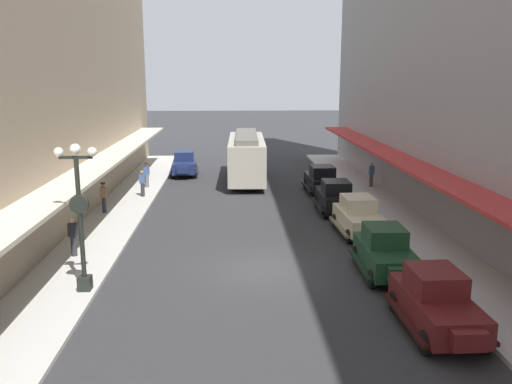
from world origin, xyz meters
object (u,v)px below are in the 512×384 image
(parked_car_2, at_px, (322,179))
(pedestrian_5, at_px, (371,174))
(parked_car_0, at_px, (385,250))
(parked_car_5, at_px, (359,216))
(pedestrian_2, at_px, (104,197))
(parked_car_1, at_px, (437,301))
(streetcar, at_px, (247,155))
(fire_hydrant, at_px, (440,270))
(pedestrian_4, at_px, (147,175))
(parked_car_3, at_px, (335,196))
(pedestrian_3, at_px, (73,236))
(lamp_post_with_clock, at_px, (80,212))
(parked_car_4, at_px, (184,163))
(pedestrian_0, at_px, (142,183))

(parked_car_2, bearing_deg, pedestrian_5, 19.00)
(parked_car_0, height_order, parked_car_5, same)
(pedestrian_2, distance_m, pedestrian_5, 17.65)
(parked_car_1, bearing_deg, streetcar, 101.88)
(fire_hydrant, bearing_deg, pedestrian_4, 127.37)
(parked_car_3, xyz_separation_m, parked_car_5, (0.31, -4.33, 0.00))
(parked_car_3, relative_size, pedestrian_4, 2.56)
(pedestrian_3, xyz_separation_m, pedestrian_4, (0.90, 13.95, 0.02))
(parked_car_3, relative_size, parked_car_5, 0.99)
(pedestrian_2, xyz_separation_m, pedestrian_5, (16.51, 6.24, -0.02))
(parked_car_1, relative_size, pedestrian_3, 2.61)
(parked_car_5, height_order, pedestrian_5, parked_car_5)
(lamp_post_with_clock, bearing_deg, parked_car_5, 30.40)
(parked_car_2, relative_size, pedestrian_4, 2.57)
(parked_car_2, xyz_separation_m, pedestrian_5, (3.62, 1.25, 0.05))
(pedestrian_4, bearing_deg, fire_hydrant, -52.63)
(parked_car_5, height_order, lamp_post_with_clock, lamp_post_with_clock)
(parked_car_4, relative_size, pedestrian_3, 2.63)
(parked_car_0, xyz_separation_m, streetcar, (-4.76, 18.90, 0.96))
(parked_car_1, height_order, pedestrian_4, parked_car_1)
(pedestrian_0, xyz_separation_m, pedestrian_5, (15.04, 2.31, 0.00))
(lamp_post_with_clock, bearing_deg, pedestrian_5, 49.45)
(parked_car_2, relative_size, pedestrian_3, 2.61)
(parked_car_5, xyz_separation_m, streetcar, (-4.99, 13.69, 0.96))
(parked_car_0, relative_size, parked_car_1, 1.00)
(pedestrian_2, bearing_deg, parked_car_1, -47.26)
(parked_car_3, relative_size, parked_car_4, 0.99)
(pedestrian_2, distance_m, pedestrian_3, 7.24)
(parked_car_0, height_order, pedestrian_4, parked_car_0)
(fire_hydrant, relative_size, pedestrian_2, 0.49)
(parked_car_2, distance_m, parked_car_3, 4.96)
(pedestrian_4, distance_m, pedestrian_5, 15.21)
(parked_car_3, bearing_deg, pedestrian_3, -149.63)
(pedestrian_0, distance_m, pedestrian_4, 2.80)
(lamp_post_with_clock, xyz_separation_m, fire_hydrant, (12.75, 0.26, -2.42))
(parked_car_0, xyz_separation_m, parked_car_1, (0.20, -4.65, 0.00))
(parked_car_2, xyz_separation_m, fire_hydrant, (1.70, -15.64, -0.38))
(parked_car_2, height_order, streetcar, streetcar)
(parked_car_2, xyz_separation_m, parked_car_4, (-9.51, 6.96, 0.00))
(parked_car_1, distance_m, pedestrian_3, 14.43)
(parked_car_4, xyz_separation_m, pedestrian_5, (13.13, -5.71, 0.05))
(parked_car_4, bearing_deg, pedestrian_3, -98.78)
(parked_car_5, distance_m, streetcar, 14.60)
(streetcar, xyz_separation_m, pedestrian_3, (-7.71, -16.63, -0.91))
(parked_car_3, relative_size, fire_hydrant, 5.21)
(pedestrian_2, bearing_deg, parked_car_4, 74.24)
(parked_car_1, xyz_separation_m, fire_hydrant, (1.51, 3.50, -0.38))
(streetcar, xyz_separation_m, pedestrian_0, (-6.66, -5.47, -0.91))
(parked_car_3, height_order, pedestrian_3, parked_car_3)
(parked_car_0, bearing_deg, streetcar, 104.13)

